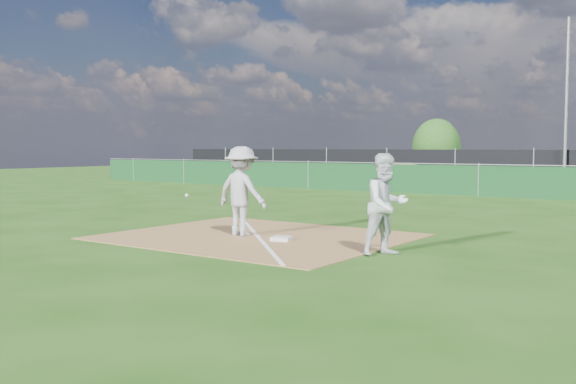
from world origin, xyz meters
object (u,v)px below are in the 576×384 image
(tree_left, at_px, (436,146))
(light_pole, at_px, (566,103))
(play_at_first, at_px, (242,191))
(car_mid, at_px, (515,168))
(runner, at_px, (386,204))
(car_left, at_px, (427,166))
(first_base, at_px, (282,238))

(tree_left, bearing_deg, light_pole, -42.53)
(play_at_first, bearing_deg, car_mid, 94.10)
(light_pole, xyz_separation_m, car_mid, (-3.76, 5.02, -3.26))
(runner, bearing_deg, car_left, 49.12)
(play_at_first, relative_size, tree_left, 0.56)
(light_pole, distance_m, car_left, 10.25)
(first_base, relative_size, runner, 0.21)
(light_pole, distance_m, play_at_first, 22.10)
(light_pole, xyz_separation_m, tree_left, (-10.36, 9.50, -2.00))
(tree_left, bearing_deg, first_base, -72.91)
(light_pole, height_order, first_base, light_pole)
(car_left, bearing_deg, car_mid, -84.11)
(first_base, height_order, car_left, car_left)
(first_base, relative_size, car_left, 0.08)
(runner, distance_m, car_left, 28.46)
(light_pole, xyz_separation_m, car_left, (-8.76, 4.24, -3.22))
(play_at_first, distance_m, tree_left, 32.47)
(play_at_first, xyz_separation_m, tree_left, (-8.52, 31.32, 1.02))
(light_pole, distance_m, first_base, 22.28)
(first_base, xyz_separation_m, tree_left, (-9.66, 31.42, 1.94))
(runner, height_order, tree_left, tree_left)
(play_at_first, distance_m, car_mid, 26.90)
(play_at_first, height_order, runner, play_at_first)
(light_pole, height_order, tree_left, light_pole)
(car_mid, height_order, tree_left, tree_left)
(first_base, height_order, runner, runner)
(light_pole, xyz_separation_m, play_at_first, (-1.83, -21.82, -3.02))
(runner, distance_m, tree_left, 33.97)
(light_pole, distance_m, tree_left, 14.20)
(light_pole, bearing_deg, car_mid, 126.84)
(car_left, relative_size, tree_left, 1.17)
(car_mid, bearing_deg, first_base, 178.48)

